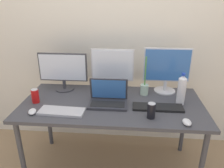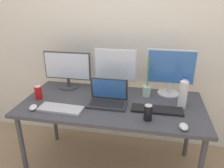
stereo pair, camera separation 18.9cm
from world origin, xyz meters
The scene contains 15 objects.
ground_plane centered at (0.00, 0.00, 0.00)m, with size 16.00×16.00×0.00m, color #9E7F5B.
wall_back centered at (0.00, 0.59, 1.30)m, with size 7.00×0.08×2.60m, color silver.
work_desk centered at (0.00, 0.00, 0.68)m, with size 1.62×0.77×0.74m.
monitor_left centered at (-0.51, 0.25, 0.95)m, with size 0.48×0.19×0.38m.
monitor_center centered at (-0.02, 0.26, 0.97)m, with size 0.41×0.21×0.43m.
monitor_right centered at (0.51, 0.29, 0.98)m, with size 0.45×0.21×0.44m.
laptop_silver centered at (-0.03, -0.03, 0.79)m, with size 0.34×0.21×0.22m.
keyboard_main centered at (0.40, -0.08, 0.75)m, with size 0.43×0.13×0.02m, color black.
keyboard_aux centered at (-0.40, -0.21, 0.75)m, with size 0.37×0.15×0.02m, color #B2B2B7.
mouse_by_keyboard centered at (0.59, -0.31, 0.76)m, with size 0.06×0.09×0.04m, color silver.
mouse_by_laptop centered at (-0.63, -0.25, 0.76)m, with size 0.06×0.10×0.03m, color silver.
water_bottle centered at (0.60, 0.03, 0.87)m, with size 0.07×0.07×0.29m.
soda_can_near_keyboard centered at (0.33, -0.23, 0.80)m, with size 0.07×0.07×0.13m.
soda_can_by_laptop centered at (-0.68, -0.05, 0.80)m, with size 0.07×0.07×0.13m.
bamboo_vase centered at (0.30, 0.20, 0.81)m, with size 0.08×0.08×0.38m.
Camera 2 is at (0.33, -1.72, 1.64)m, focal length 35.00 mm.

